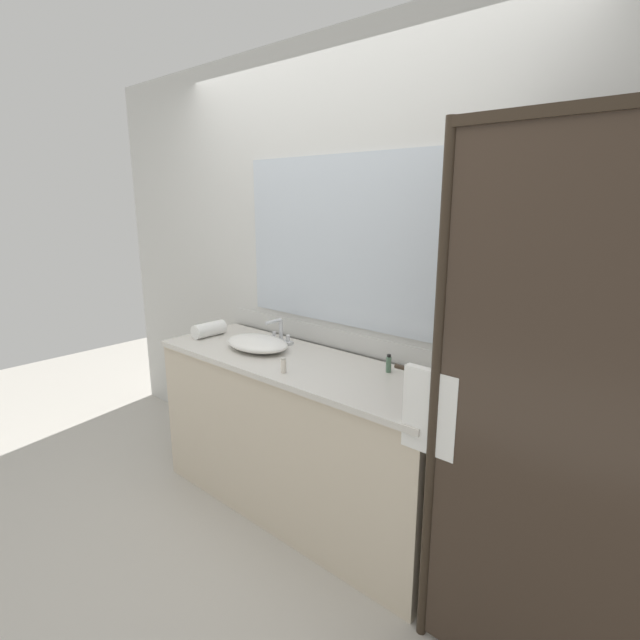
% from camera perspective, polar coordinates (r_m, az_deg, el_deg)
% --- Properties ---
extents(ground_plane, '(8.00, 8.00, 0.00)m').
position_cam_1_polar(ground_plane, '(3.04, -2.27, -21.06)').
color(ground_plane, '#B7B2A8').
extents(wall_back_with_mirror, '(4.40, 0.06, 2.60)m').
position_cam_1_polar(wall_back_with_mirror, '(2.79, 2.40, 4.85)').
color(wall_back_with_mirror, silver).
rests_on(wall_back_with_mirror, ground_plane).
extents(vanity_cabinet, '(1.80, 0.58, 0.90)m').
position_cam_1_polar(vanity_cabinet, '(2.81, -2.22, -13.43)').
color(vanity_cabinet, beige).
rests_on(vanity_cabinet, ground_plane).
extents(shower_enclosure, '(1.20, 0.59, 2.00)m').
position_cam_1_polar(shower_enclosure, '(1.81, 23.73, -10.57)').
color(shower_enclosure, '#2D2319').
rests_on(shower_enclosure, ground_plane).
extents(sink_basin, '(0.41, 0.28, 0.08)m').
position_cam_1_polar(sink_basin, '(2.83, -7.31, -2.70)').
color(sink_basin, white).
rests_on(sink_basin, vanity_cabinet).
extents(faucet, '(0.17, 0.14, 0.15)m').
position_cam_1_polar(faucet, '(2.95, -4.70, -1.74)').
color(faucet, silver).
rests_on(faucet, vanity_cabinet).
extents(amenity_bottle_conditioner, '(0.03, 0.03, 0.09)m').
position_cam_1_polar(amenity_bottle_conditioner, '(2.47, 8.00, -5.08)').
color(amenity_bottle_conditioner, '#4C7056').
rests_on(amenity_bottle_conditioner, vanity_cabinet).
extents(amenity_bottle_body_wash, '(0.03, 0.03, 0.08)m').
position_cam_1_polar(amenity_bottle_body_wash, '(2.45, -4.27, -5.32)').
color(amenity_bottle_body_wash, silver).
rests_on(amenity_bottle_body_wash, vanity_cabinet).
extents(rolled_towel_near_edge, '(0.09, 0.21, 0.09)m').
position_cam_1_polar(rolled_towel_near_edge, '(3.16, -12.81, -1.08)').
color(rolled_towel_near_edge, white).
rests_on(rolled_towel_near_edge, vanity_cabinet).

